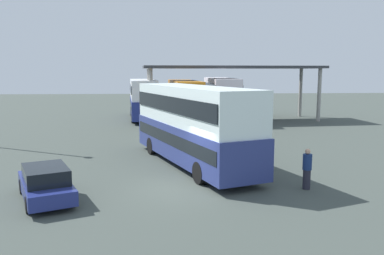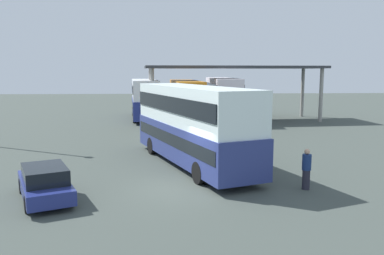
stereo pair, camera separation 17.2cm
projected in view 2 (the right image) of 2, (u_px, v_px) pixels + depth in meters
ground_plane at (181, 188)px, 16.76m from camera, size 140.00×140.00×0.00m
double_decker_main at (192, 122)px, 20.60m from camera, size 6.20×11.27×4.17m
parked_hatchback at (45, 183)px, 15.13m from camera, size 3.18×4.39×1.35m
double_decker_near_canopy at (145, 97)px, 40.59m from camera, size 3.59×10.52×4.05m
double_decker_mid_row at (186, 100)px, 37.67m from camera, size 3.16×10.83×4.03m
double_decker_far_right at (222, 97)px, 40.09m from camera, size 2.52×11.27×4.23m
depot_canopy at (234, 70)px, 38.90m from camera, size 18.02×7.02×5.45m
pedestrian_waiting at (306, 169)px, 16.44m from camera, size 0.38×0.38×1.73m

